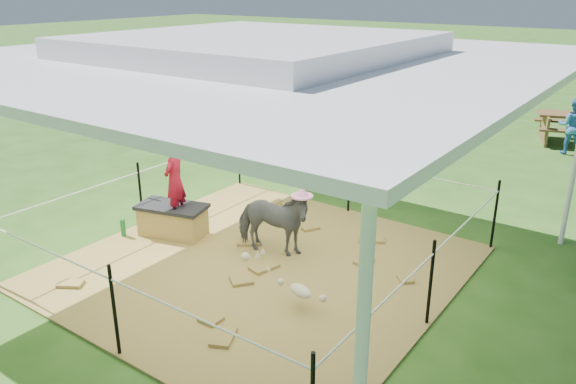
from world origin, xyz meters
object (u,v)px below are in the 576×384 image
Objects in this scene: foal at (301,289)px; pony at (272,222)px; straw_bale at (173,222)px; green_bottle at (123,228)px; woman at (174,173)px; distant_person at (573,126)px; picnic_table_near at (575,129)px.

pony is at bearing 155.87° from foal.
green_bottle is (-0.55, -0.45, -0.08)m from straw_bale.
pony is (1.52, 0.34, 0.25)m from straw_bale.
green_bottle is (-0.65, -0.45, -0.83)m from woman.
distant_person is (4.35, 8.30, 0.45)m from green_bottle.
green_bottle is 0.24× the size of pony.
straw_bale is 3.60× the size of green_bottle.
foal is at bearing -1.87° from green_bottle.
green_bottle is at bearing -140.71° from straw_bale.
woman is 1.02× the size of pony.
straw_bale is 9.55m from picnic_table_near.
green_bottle is 3.14m from foal.
foal is 0.73× the size of distant_person.
straw_bale is 0.76m from woman.
picnic_table_near is (4.28, 9.24, 0.18)m from green_bottle.
green_bottle is 0.15× the size of picnic_table_near.
straw_bale is at bearing 39.29° from green_bottle.
straw_bale reaches higher than green_bottle.
pony reaches higher than straw_bale.
straw_bale is at bearing -131.44° from picnic_table_near.
pony is 1.21× the size of foal.
distant_person is (3.70, 7.85, -0.38)m from woman.
picnic_table_near is (3.63, 8.79, -0.64)m from woman.
foal reaches higher than straw_bale.
green_bottle is 0.29× the size of foal.
distant_person is (3.80, 7.85, 0.37)m from straw_bale.
distant_person is at bearing -31.86° from pony.
foal is 0.54× the size of picnic_table_near.
straw_bale is 8.73m from distant_person.
green_bottle is 0.21× the size of distant_person.
pony reaches higher than picnic_table_near.
foal reaches higher than green_bottle.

